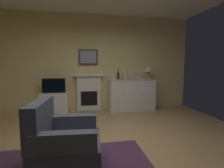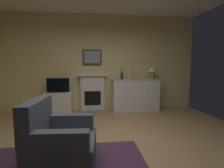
{
  "view_description": "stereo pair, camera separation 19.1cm",
  "coord_description": "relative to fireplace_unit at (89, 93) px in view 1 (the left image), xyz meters",
  "views": [
    {
      "loc": [
        -0.43,
        -2.47,
        1.34
      ],
      "look_at": [
        0.15,
        0.68,
        1.0
      ],
      "focal_mm": 26.98,
      "sensor_mm": 36.0,
      "label": 1
    },
    {
      "loc": [
        -0.24,
        -2.5,
        1.34
      ],
      "look_at": [
        0.15,
        0.68,
        1.0
      ],
      "focal_mm": 26.98,
      "sensor_mm": 36.0,
      "label": 2
    }
  ],
  "objects": [
    {
      "name": "armchair",
      "position": [
        -0.46,
        -2.94,
        -0.17
      ],
      "size": [
        0.86,
        0.83,
        0.92
      ],
      "color": "#474C56",
      "rests_on": "ground_plane"
    },
    {
      "name": "ground_plane",
      "position": [
        0.21,
        -2.58,
        -0.6
      ],
      "size": [
        5.99,
        5.47,
        0.1
      ],
      "primitive_type": "cube",
      "color": "tan",
      "rests_on": "ground"
    },
    {
      "name": "sideboard_cabinet",
      "position": [
        1.28,
        -0.18,
        -0.07
      ],
      "size": [
        1.4,
        0.49,
        0.95
      ],
      "color": "white",
      "rests_on": "ground_plane"
    },
    {
      "name": "wine_glass_left",
      "position": [
        1.22,
        -0.2,
        0.53
      ],
      "size": [
        0.07,
        0.07,
        0.16
      ],
      "color": "silver",
      "rests_on": "sideboard_cabinet"
    },
    {
      "name": "wall_rear",
      "position": [
        0.21,
        0.13,
        0.89
      ],
      "size": [
        5.99,
        0.06,
        2.87
      ],
      "primitive_type": "cube",
      "color": "#EAD68C",
      "rests_on": "ground_plane"
    },
    {
      "name": "wine_glass_right",
      "position": [
        1.44,
        -0.14,
        0.53
      ],
      "size": [
        0.07,
        0.07,
        0.16
      ],
      "color": "silver",
      "rests_on": "sideboard_cabinet"
    },
    {
      "name": "fireplace_unit",
      "position": [
        0.0,
        0.0,
        0.0
      ],
      "size": [
        0.87,
        0.3,
        1.1
      ],
      "color": "white",
      "rests_on": "ground_plane"
    },
    {
      "name": "vase_decorative",
      "position": [
        1.08,
        -0.23,
        0.54
      ],
      "size": [
        0.11,
        0.11,
        0.28
      ],
      "color": "beige",
      "rests_on": "sideboard_cabinet"
    },
    {
      "name": "table_lamp",
      "position": [
        1.8,
        -0.18,
        0.68
      ],
      "size": [
        0.26,
        0.26,
        0.4
      ],
      "color": "#B79338",
      "rests_on": "sideboard_cabinet"
    },
    {
      "name": "tv_cabinet",
      "position": [
        -0.97,
        -0.16,
        -0.25
      ],
      "size": [
        0.75,
        0.42,
        0.6
      ],
      "color": "white",
      "rests_on": "ground_plane"
    },
    {
      "name": "tv_set",
      "position": [
        -0.97,
        -0.19,
        0.25
      ],
      "size": [
        0.62,
        0.07,
        0.4
      ],
      "color": "black",
      "rests_on": "tv_cabinet"
    },
    {
      "name": "wine_bottle",
      "position": [
        0.87,
        -0.13,
        0.51
      ],
      "size": [
        0.08,
        0.08,
        0.29
      ],
      "color": "#193F1E",
      "rests_on": "sideboard_cabinet"
    },
    {
      "name": "framed_picture",
      "position": [
        -0.0,
        0.05,
        1.06
      ],
      "size": [
        0.55,
        0.04,
        0.45
      ],
      "color": "#473323"
    },
    {
      "name": "wine_glass_center",
      "position": [
        1.33,
        -0.21,
        0.53
      ],
      "size": [
        0.07,
        0.07,
        0.16
      ],
      "color": "silver",
      "rests_on": "sideboard_cabinet"
    }
  ]
}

